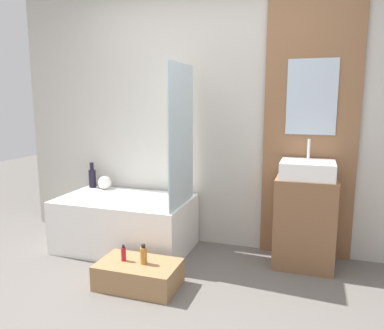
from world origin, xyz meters
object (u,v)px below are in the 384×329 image
at_px(vase_tall_dark, 92,177).
at_px(vase_round_light, 105,183).
at_px(wooden_step_bench, 139,274).
at_px(bottle_soap_secondary, 144,255).
at_px(sink, 308,169).
at_px(bathtub, 126,223).
at_px(bottle_soap_primary, 124,254).

xyz_separation_m(vase_tall_dark, vase_round_light, (0.17, -0.03, -0.04)).
xyz_separation_m(wooden_step_bench, bottle_soap_secondary, (0.05, 0.00, 0.17)).
height_order(sink, vase_round_light, sink).
bearing_deg(vase_round_light, bathtub, -34.73).
distance_m(wooden_step_bench, vase_round_light, 1.33).
distance_m(wooden_step_bench, bottle_soap_secondary, 0.17).
height_order(sink, bottle_soap_primary, sink).
bearing_deg(bottle_soap_primary, vase_tall_dark, 132.68).
distance_m(wooden_step_bench, bottle_soap_primary, 0.20).
xyz_separation_m(bottle_soap_primary, bottle_soap_secondary, (0.17, 0.00, 0.01)).
bearing_deg(vase_tall_dark, wooden_step_bench, -43.49).
distance_m(sink, bottle_soap_secondary, 1.53).
xyz_separation_m(vase_round_light, bottle_soap_primary, (0.71, -0.92, -0.32)).
bearing_deg(bathtub, vase_round_light, 145.27).
distance_m(bathtub, bottle_soap_primary, 0.74).
distance_m(vase_tall_dark, vase_round_light, 0.18).
bearing_deg(wooden_step_bench, bathtub, 124.85).
distance_m(sink, vase_tall_dark, 2.23).
xyz_separation_m(sink, bottle_soap_primary, (-1.33, -0.81, -0.61)).
xyz_separation_m(bathtub, vase_tall_dark, (-0.54, 0.29, 0.36)).
relative_size(wooden_step_bench, bottle_soap_primary, 4.89).
bearing_deg(bathtub, sink, 5.08).
distance_m(vase_round_light, bottle_soap_secondary, 1.31).
height_order(vase_tall_dark, bottle_soap_secondary, vase_tall_dark).
xyz_separation_m(sink, vase_round_light, (-2.04, 0.11, -0.28)).
xyz_separation_m(wooden_step_bench, vase_round_light, (-0.83, 0.92, 0.48)).
bearing_deg(vase_round_light, wooden_step_bench, -47.80).
xyz_separation_m(wooden_step_bench, sink, (1.21, 0.81, 0.76)).
height_order(bathtub, vase_round_light, vase_round_light).
height_order(vase_tall_dark, bottle_soap_primary, vase_tall_dark).
xyz_separation_m(bathtub, bottle_soap_primary, (0.33, -0.66, -0.00)).
xyz_separation_m(bathtub, wooden_step_bench, (0.46, -0.66, -0.16)).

